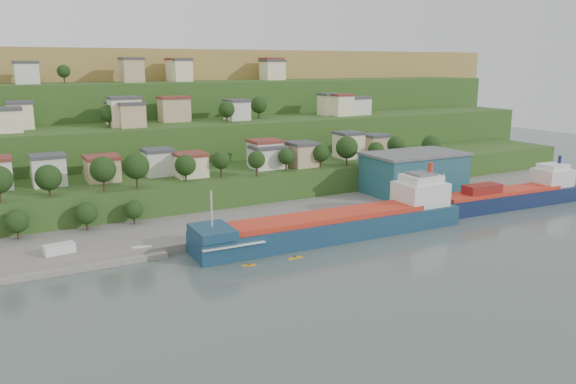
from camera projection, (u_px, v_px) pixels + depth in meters
ground at (333, 250)px, 129.09m from camera, size 500.00×500.00×0.00m
quay at (338, 212)px, 162.38m from camera, size 220.00×26.00×4.00m
pebble_beach at (66, 261)px, 122.31m from camera, size 40.00×18.00×2.40m
hillside at (144, 152)px, 273.51m from camera, size 360.00×211.18×96.00m
cargo_ship_near at (341, 225)px, 139.01m from camera, size 71.56×12.96×18.33m
cargo_ship_far at (509, 198)px, 168.81m from camera, size 57.82×12.48×15.59m
warehouse at (414, 172)px, 177.17m from camera, size 31.37×19.61×12.80m
caravan at (59, 251)px, 120.72m from camera, size 6.67×3.57×2.96m
dinghy at (142, 248)px, 125.31m from camera, size 4.52×2.66×0.85m
kayak_orange at (249, 265)px, 119.19m from camera, size 3.10×1.44×0.77m
kayak_yellow at (295, 257)px, 123.68m from camera, size 3.49×0.67×0.87m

